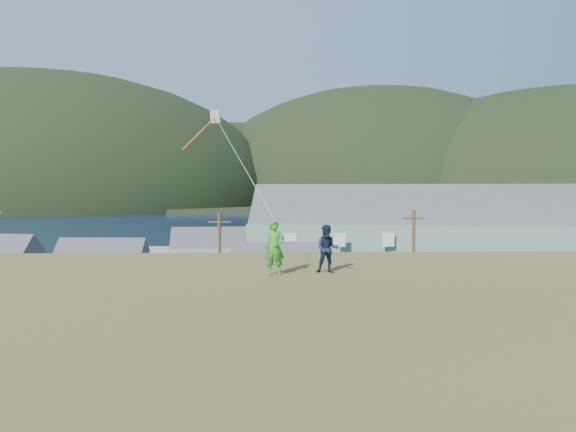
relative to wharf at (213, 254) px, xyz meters
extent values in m
plane|color=#0A1638|center=(6.00, -40.00, -0.45)|extent=(900.00, 900.00, 0.00)
cube|color=#4C3D19|center=(6.00, -42.00, -0.40)|extent=(110.00, 8.00, 0.10)
cube|color=#28282B|center=(6.00, -23.00, -0.39)|extent=(72.00, 36.00, 0.12)
cube|color=gray|center=(0.00, 0.00, 0.00)|extent=(26.00, 14.00, 0.90)
cube|color=black|center=(6.00, 290.00, 0.55)|extent=(900.00, 320.00, 2.00)
ellipsoid|color=black|center=(-114.00, 220.00, 1.55)|extent=(260.00, 234.00, 143.00)
ellipsoid|color=black|center=(-14.00, 260.00, 1.55)|extent=(200.00, 180.00, 100.00)
ellipsoid|color=black|center=(76.00, 250.00, 1.55)|extent=(230.00, 207.00, 142.60)
ellipsoid|color=black|center=(186.00, 230.00, 1.55)|extent=(280.00, 252.00, 134.40)
cube|color=slate|center=(24.46, -18.79, 2.75)|extent=(37.21, 16.72, 6.16)
cube|color=#47474C|center=(24.46, -18.79, 7.47)|extent=(37.65, 16.56, 10.01)
cube|color=gray|center=(-8.24, -25.06, 1.12)|extent=(8.46, 5.90, 2.90)
cube|color=#47474C|center=(-8.24, -25.06, 3.30)|extent=(8.95, 5.79, 5.30)
cube|color=white|center=(9.14, -31.96, 1.22)|extent=(7.74, 5.53, 3.09)
cube|color=#47474C|center=(9.14, -31.96, 3.54)|extent=(8.24, 5.43, 5.42)
cube|color=gray|center=(1.51, -13.92, 1.16)|extent=(9.71, 6.25, 2.99)
cube|color=#47474C|center=(1.51, -13.92, 3.50)|extent=(10.21, 6.26, 5.57)
cylinder|color=#47331E|center=(4.79, -38.50, 3.76)|extent=(0.24, 0.24, 8.17)
cylinder|color=#47331E|center=(18.94, -38.50, 3.87)|extent=(0.24, 0.24, 8.40)
imported|color=#BE3A17|center=(-14.10, -23.40, 0.34)|extent=(1.92, 4.07, 1.34)
imported|color=navy|center=(6.03, -23.16, 0.40)|extent=(1.74, 4.27, 1.45)
imported|color=black|center=(2.64, -22.20, 0.32)|extent=(2.02, 4.55, 1.30)
imported|color=#B7B8BD|center=(-7.39, -22.88, 0.32)|extent=(1.82, 4.07, 1.30)
imported|color=#B9B9B9|center=(-4.46, -20.55, 0.33)|extent=(2.46, 4.86, 1.32)
imported|color=slate|center=(-12.85, -16.78, 0.45)|extent=(2.13, 4.87, 1.56)
imported|color=silver|center=(-3.19, -14.68, 0.37)|extent=(2.05, 4.87, 1.40)
imported|color=#2B8A25|center=(8.62, -58.56, 7.65)|extent=(0.68, 0.46, 1.81)
imported|color=#141E38|center=(10.42, -58.16, 7.57)|extent=(0.85, 0.70, 1.64)
cube|color=beige|center=(5.77, -49.90, 13.15)|extent=(0.48, 0.46, 0.60)
cylinder|color=#F55C40|center=(5.17, -51.15, 12.25)|extent=(0.06, 0.06, 3.31)
cylinder|color=white|center=(7.20, -54.23, 10.86)|extent=(0.02, 0.02, 10.22)
camera|label=1|loc=(8.48, -75.47, 9.60)|focal=32.00mm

